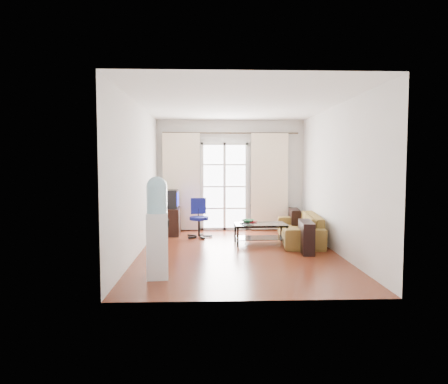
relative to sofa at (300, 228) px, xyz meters
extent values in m
plane|color=maroon|center=(-1.37, -0.99, -0.29)|extent=(5.20, 5.20, 0.00)
plane|color=white|center=(-1.37, -0.99, 2.41)|extent=(5.20, 5.20, 0.00)
cube|color=silver|center=(-1.37, 1.61, 1.06)|extent=(3.60, 0.02, 2.70)
cube|color=silver|center=(-1.37, -3.59, 1.06)|extent=(3.60, 0.02, 2.70)
cube|color=silver|center=(-3.17, -0.99, 1.06)|extent=(0.02, 5.20, 2.70)
cube|color=silver|center=(0.43, -0.99, 1.06)|extent=(0.02, 5.20, 2.70)
cube|color=white|center=(-1.52, 1.57, 0.78)|extent=(1.01, 0.02, 2.04)
cube|color=white|center=(-1.52, 1.55, 0.78)|extent=(1.16, 0.06, 2.15)
cylinder|color=#4C3F2D|center=(-1.37, 1.51, 2.09)|extent=(3.30, 0.04, 0.04)
cube|color=#FFECCD|center=(-2.57, 1.49, 0.91)|extent=(0.90, 0.07, 2.35)
cube|color=#FFECCD|center=(-0.42, 1.49, 0.91)|extent=(0.90, 0.07, 2.35)
cube|color=#959597|center=(-0.57, 1.51, 0.04)|extent=(0.64, 0.12, 0.64)
imported|color=brown|center=(0.00, 0.00, 0.00)|extent=(2.15, 1.19, 0.58)
cube|color=silver|center=(-0.86, -0.23, 0.12)|extent=(1.06, 0.63, 0.01)
cube|color=black|center=(-0.86, -0.23, -0.16)|extent=(0.99, 0.57, 0.01)
cube|color=black|center=(-1.34, -0.51, -0.08)|extent=(0.04, 0.04, 0.41)
cube|color=black|center=(-0.36, -0.48, -0.08)|extent=(0.04, 0.04, 0.41)
cube|color=black|center=(-1.36, 0.02, -0.08)|extent=(0.04, 0.04, 0.41)
cube|color=black|center=(-0.38, 0.05, -0.08)|extent=(0.04, 0.04, 0.41)
imported|color=#2C7B30|center=(-1.09, -0.07, 0.16)|extent=(0.43, 0.43, 0.06)
imported|color=#A2132F|center=(-1.13, -0.08, 0.14)|extent=(0.41, 0.42, 0.02)
cube|color=black|center=(-1.19, -0.23, 0.14)|extent=(0.17, 0.12, 0.02)
cube|color=black|center=(-2.86, 0.98, 0.01)|extent=(0.57, 0.84, 0.61)
cube|color=black|center=(-2.84, 1.01, 0.53)|extent=(0.42, 0.46, 0.42)
cube|color=#0C19E5|center=(-2.62, 1.01, 0.53)|extent=(0.02, 0.36, 0.31)
cube|color=black|center=(-3.02, 1.01, 0.53)|extent=(0.13, 0.31, 0.27)
cylinder|color=black|center=(-2.12, 0.55, -0.07)|extent=(0.05, 0.05, 0.44)
cylinder|color=navy|center=(-2.12, 0.55, 0.14)|extent=(0.42, 0.42, 0.07)
cube|color=navy|center=(-2.14, 0.74, 0.39)|extent=(0.34, 0.08, 0.36)
cube|color=silver|center=(-2.63, -2.60, 0.18)|extent=(0.32, 0.32, 0.94)
cylinder|color=#93CAE3|center=(-2.63, -2.60, 0.83)|extent=(0.29, 0.29, 0.37)
sphere|color=#93CAE3|center=(-2.63, -2.60, 1.02)|extent=(0.29, 0.29, 0.29)
cube|color=black|center=(-2.49, -2.59, 0.50)|extent=(0.05, 0.12, 0.10)
camera|label=1|loc=(-1.90, -8.23, 1.33)|focal=32.00mm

